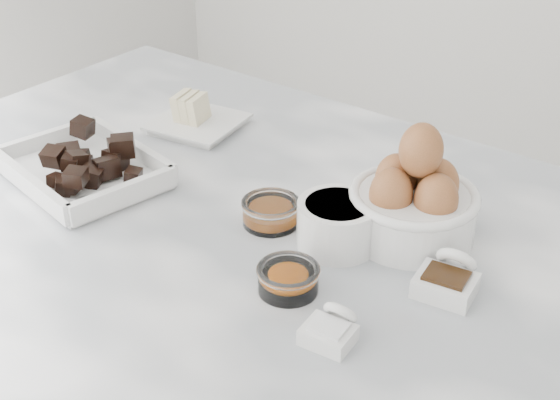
{
  "coord_description": "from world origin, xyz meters",
  "views": [
    {
      "loc": [
        0.52,
        -0.61,
        1.46
      ],
      "look_at": [
        0.02,
        0.03,
        0.98
      ],
      "focal_mm": 50.0,
      "sensor_mm": 36.0,
      "label": 1
    }
  ],
  "objects_px": {
    "sugar_ramekin": "(338,223)",
    "honey_bowl": "(271,212)",
    "vanilla_spoon": "(448,279)",
    "salt_spoon": "(331,329)",
    "butter_plate": "(197,118)",
    "egg_bowl": "(414,201)",
    "chocolate_dish": "(83,164)",
    "zest_bowl": "(288,278)"
  },
  "relations": [
    {
      "from": "sugar_ramekin",
      "to": "honey_bowl",
      "type": "relative_size",
      "value": 1.29
    },
    {
      "from": "vanilla_spoon",
      "to": "salt_spoon",
      "type": "xyz_separation_m",
      "value": [
        -0.06,
        -0.14,
        -0.0
      ]
    },
    {
      "from": "honey_bowl",
      "to": "vanilla_spoon",
      "type": "height_order",
      "value": "vanilla_spoon"
    },
    {
      "from": "butter_plate",
      "to": "vanilla_spoon",
      "type": "height_order",
      "value": "butter_plate"
    },
    {
      "from": "vanilla_spoon",
      "to": "salt_spoon",
      "type": "relative_size",
      "value": 1.29
    },
    {
      "from": "butter_plate",
      "to": "egg_bowl",
      "type": "relative_size",
      "value": 0.93
    },
    {
      "from": "salt_spoon",
      "to": "egg_bowl",
      "type": "bearing_deg",
      "value": 98.13
    },
    {
      "from": "honey_bowl",
      "to": "vanilla_spoon",
      "type": "xyz_separation_m",
      "value": [
        0.24,
        0.01,
        -0.0
      ]
    },
    {
      "from": "butter_plate",
      "to": "egg_bowl",
      "type": "xyz_separation_m",
      "value": [
        0.41,
        -0.07,
        0.03
      ]
    },
    {
      "from": "sugar_ramekin",
      "to": "honey_bowl",
      "type": "height_order",
      "value": "sugar_ramekin"
    },
    {
      "from": "chocolate_dish",
      "to": "zest_bowl",
      "type": "distance_m",
      "value": 0.37
    },
    {
      "from": "egg_bowl",
      "to": "vanilla_spoon",
      "type": "bearing_deg",
      "value": -40.2
    },
    {
      "from": "chocolate_dish",
      "to": "zest_bowl",
      "type": "xyz_separation_m",
      "value": [
        0.37,
        -0.03,
        -0.01
      ]
    },
    {
      "from": "butter_plate",
      "to": "vanilla_spoon",
      "type": "distance_m",
      "value": 0.52
    },
    {
      "from": "butter_plate",
      "to": "vanilla_spoon",
      "type": "xyz_separation_m",
      "value": [
        0.5,
        -0.14,
        -0.0
      ]
    },
    {
      "from": "sugar_ramekin",
      "to": "honey_bowl",
      "type": "xyz_separation_m",
      "value": [
        -0.09,
        -0.01,
        -0.01
      ]
    },
    {
      "from": "butter_plate",
      "to": "sugar_ramekin",
      "type": "xyz_separation_m",
      "value": [
        0.35,
        -0.14,
        0.01
      ]
    },
    {
      "from": "zest_bowl",
      "to": "sugar_ramekin",
      "type": "bearing_deg",
      "value": 94.33
    },
    {
      "from": "sugar_ramekin",
      "to": "egg_bowl",
      "type": "bearing_deg",
      "value": 50.22
    },
    {
      "from": "zest_bowl",
      "to": "vanilla_spoon",
      "type": "xyz_separation_m",
      "value": [
        0.14,
        0.11,
        -0.0
      ]
    },
    {
      "from": "zest_bowl",
      "to": "salt_spoon",
      "type": "relative_size",
      "value": 1.09
    },
    {
      "from": "butter_plate",
      "to": "zest_bowl",
      "type": "distance_m",
      "value": 0.44
    },
    {
      "from": "egg_bowl",
      "to": "honey_bowl",
      "type": "height_order",
      "value": "egg_bowl"
    },
    {
      "from": "chocolate_dish",
      "to": "salt_spoon",
      "type": "distance_m",
      "value": 0.46
    },
    {
      "from": "butter_plate",
      "to": "sugar_ramekin",
      "type": "height_order",
      "value": "sugar_ramekin"
    },
    {
      "from": "zest_bowl",
      "to": "vanilla_spoon",
      "type": "distance_m",
      "value": 0.17
    },
    {
      "from": "egg_bowl",
      "to": "salt_spoon",
      "type": "distance_m",
      "value": 0.22
    },
    {
      "from": "sugar_ramekin",
      "to": "zest_bowl",
      "type": "xyz_separation_m",
      "value": [
        0.01,
        -0.11,
        -0.01
      ]
    },
    {
      "from": "butter_plate",
      "to": "honey_bowl",
      "type": "height_order",
      "value": "butter_plate"
    },
    {
      "from": "zest_bowl",
      "to": "salt_spoon",
      "type": "distance_m",
      "value": 0.09
    },
    {
      "from": "chocolate_dish",
      "to": "butter_plate",
      "type": "xyz_separation_m",
      "value": [
        0.01,
        0.21,
        -0.01
      ]
    },
    {
      "from": "sugar_ramekin",
      "to": "egg_bowl",
      "type": "xyz_separation_m",
      "value": [
        0.06,
        0.07,
        0.02
      ]
    },
    {
      "from": "butter_plate",
      "to": "sugar_ramekin",
      "type": "bearing_deg",
      "value": -21.22
    },
    {
      "from": "honey_bowl",
      "to": "butter_plate",
      "type": "bearing_deg",
      "value": 150.64
    },
    {
      "from": "chocolate_dish",
      "to": "zest_bowl",
      "type": "height_order",
      "value": "chocolate_dish"
    },
    {
      "from": "chocolate_dish",
      "to": "butter_plate",
      "type": "bearing_deg",
      "value": 87.07
    },
    {
      "from": "sugar_ramekin",
      "to": "honey_bowl",
      "type": "bearing_deg",
      "value": -173.89
    },
    {
      "from": "butter_plate",
      "to": "salt_spoon",
      "type": "distance_m",
      "value": 0.53
    },
    {
      "from": "honey_bowl",
      "to": "zest_bowl",
      "type": "xyz_separation_m",
      "value": [
        0.1,
        -0.1,
        -0.0
      ]
    },
    {
      "from": "chocolate_dish",
      "to": "salt_spoon",
      "type": "relative_size",
      "value": 3.81
    },
    {
      "from": "honey_bowl",
      "to": "vanilla_spoon",
      "type": "relative_size",
      "value": 0.89
    },
    {
      "from": "chocolate_dish",
      "to": "sugar_ramekin",
      "type": "bearing_deg",
      "value": 11.9
    }
  ]
}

